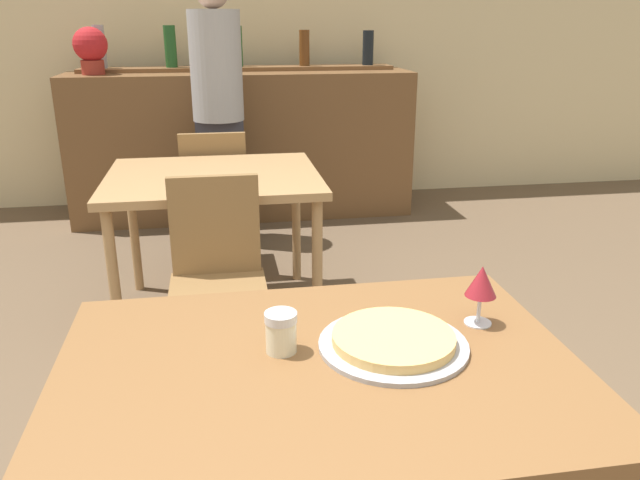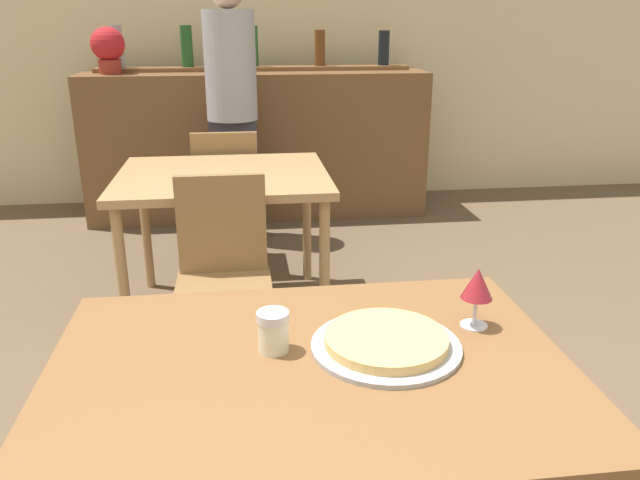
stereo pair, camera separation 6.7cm
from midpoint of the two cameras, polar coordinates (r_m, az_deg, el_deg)
name	(u,v)px [view 2 (the right image)]	position (r m, az deg, el deg)	size (l,w,h in m)	color
wall_back	(252,30)	(5.38, -5.83, 18.55)	(8.00, 0.05, 2.80)	beige
dining_table_near	(310,391)	(1.49, 0.44, -13.67)	(1.20, 0.86, 0.75)	brown
dining_table_far	(224,189)	(3.19, -8.22, 4.65)	(1.05, 0.89, 0.76)	#A87F51
bar_counter	(258,145)	(4.97, -5.31, 8.67)	(2.60, 0.56, 1.11)	brown
bar_back_shelf	(252,61)	(5.03, -5.82, 15.98)	(2.39, 0.24, 0.34)	brown
chair_far_side_front	(223,267)	(2.66, -8.13, -2.45)	(0.40, 0.40, 0.88)	olive
chair_far_side_back	(227,191)	(3.83, -8.03, 4.44)	(0.40, 0.40, 0.88)	olive
pizza_tray	(386,342)	(1.51, 7.33, -9.27)	(0.36, 0.36, 0.04)	#A3A3A8
cheese_shaker	(273,331)	(1.48, -3.00, -8.33)	(0.08, 0.08, 0.10)	beige
person_standing	(232,102)	(4.33, -7.61, 12.41)	(0.34, 0.34, 1.76)	#2D2D38
wine_glass	(477,285)	(1.62, 15.35, -4.02)	(0.08, 0.08, 0.16)	silver
potted_plant	(108,48)	(4.91, -18.43, 16.35)	(0.24, 0.24, 0.33)	maroon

